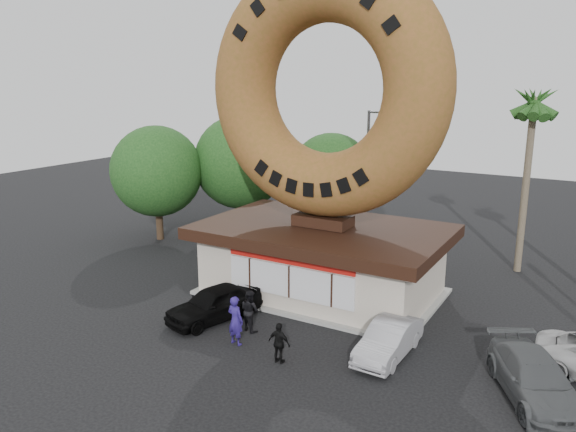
# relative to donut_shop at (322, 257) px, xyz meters

# --- Properties ---
(ground) EXTENTS (90.00, 90.00, 0.00)m
(ground) POSITION_rel_donut_shop_xyz_m (0.00, -5.98, -1.77)
(ground) COLOR black
(ground) RESTS_ON ground
(donut_shop) EXTENTS (11.20, 7.20, 3.80)m
(donut_shop) POSITION_rel_donut_shop_xyz_m (0.00, 0.00, 0.00)
(donut_shop) COLOR beige
(donut_shop) RESTS_ON ground
(giant_donut) EXTENTS (11.26, 2.87, 11.26)m
(giant_donut) POSITION_rel_donut_shop_xyz_m (0.00, 0.02, 7.67)
(giant_donut) COLOR brown
(giant_donut) RESTS_ON donut_shop
(tree_west) EXTENTS (6.00, 6.00, 7.65)m
(tree_west) POSITION_rel_donut_shop_xyz_m (-9.50, 7.02, 2.87)
(tree_west) COLOR #473321
(tree_west) RESTS_ON ground
(tree_mid) EXTENTS (5.20, 5.20, 6.63)m
(tree_mid) POSITION_rel_donut_shop_xyz_m (-4.00, 9.02, 2.25)
(tree_mid) COLOR #473321
(tree_mid) RESTS_ON ground
(tree_far) EXTENTS (5.60, 5.60, 7.14)m
(tree_far) POSITION_rel_donut_shop_xyz_m (-13.00, 3.02, 2.56)
(tree_far) COLOR #473321
(tree_far) RESTS_ON ground
(palm_near) EXTENTS (2.60, 2.60, 9.75)m
(palm_near) POSITION_rel_donut_shop_xyz_m (7.50, 8.02, 6.65)
(palm_near) COLOR #726651
(palm_near) RESTS_ON ground
(street_lamp) EXTENTS (2.11, 0.20, 8.00)m
(street_lamp) POSITION_rel_donut_shop_xyz_m (-1.86, 10.02, 2.72)
(street_lamp) COLOR #59595E
(street_lamp) RESTS_ON ground
(person_left) EXTENTS (0.76, 0.55, 1.94)m
(person_left) POSITION_rel_donut_shop_xyz_m (-0.46, -6.35, -0.80)
(person_left) COLOR navy
(person_left) RESTS_ON ground
(person_center) EXTENTS (0.99, 0.88, 1.71)m
(person_center) POSITION_rel_donut_shop_xyz_m (-0.66, -5.07, -0.91)
(person_center) COLOR black
(person_center) RESTS_ON ground
(person_right) EXTENTS (0.91, 0.42, 1.53)m
(person_right) POSITION_rel_donut_shop_xyz_m (1.74, -6.76, -1.00)
(person_right) COLOR black
(person_right) RESTS_ON ground
(car_black) EXTENTS (2.89, 4.56, 1.45)m
(car_black) POSITION_rel_donut_shop_xyz_m (-2.54, -4.98, -1.04)
(car_black) COLOR black
(car_black) RESTS_ON ground
(car_silver) EXTENTS (1.45, 3.90, 1.27)m
(car_silver) POSITION_rel_donut_shop_xyz_m (4.92, -4.32, -1.13)
(car_silver) COLOR #A9A8AD
(car_silver) RESTS_ON ground
(car_grey) EXTENTS (3.98, 5.10, 1.38)m
(car_grey) POSITION_rel_donut_shop_xyz_m (9.91, -4.63, -1.08)
(car_grey) COLOR #545759
(car_grey) RESTS_ON ground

